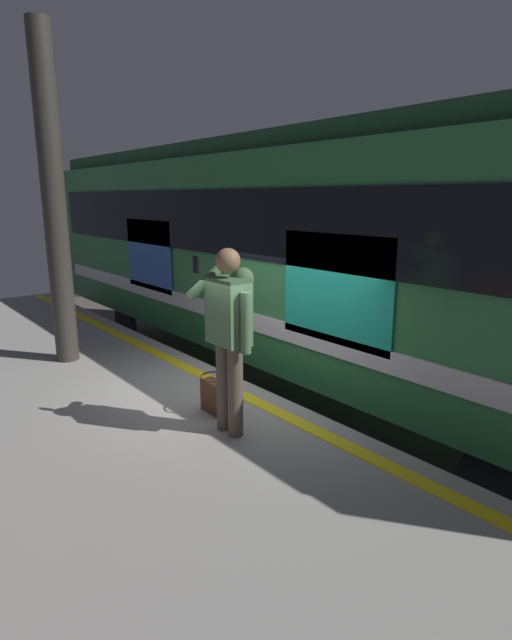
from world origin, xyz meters
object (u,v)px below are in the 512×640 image
at_px(station_column, 54,201).
at_px(passenger, 230,327).
at_px(train_carriage, 298,245).
at_px(handbag, 215,395).

bearing_deg(station_column, passenger, -172.01).
relative_size(train_carriage, station_column, 3.00).
height_order(passenger, handbag, passenger).
xyz_separation_m(train_carriage, handbag, (-1.90, 2.92, -1.21)).
relative_size(train_carriage, passenger, 7.32).
bearing_deg(station_column, train_carriage, -102.27).
height_order(train_carriage, passenger, train_carriage).
xyz_separation_m(passenger, station_column, (3.12, 0.44, 1.07)).
xyz_separation_m(train_carriage, station_column, (0.76, 3.49, 0.69)).
distance_m(passenger, handbag, 0.95).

